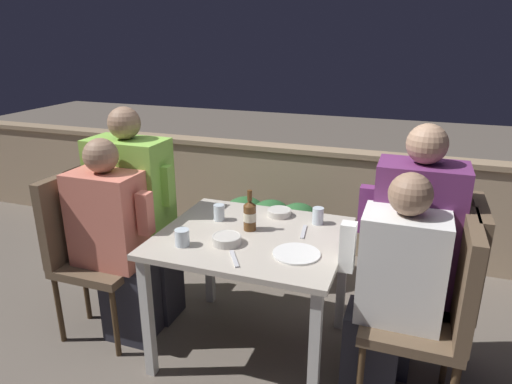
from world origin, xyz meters
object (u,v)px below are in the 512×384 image
at_px(chair_left_far, 110,225).
at_px(chair_right_far, 448,279).
at_px(chair_right_near, 439,303).
at_px(person_purple_stripe, 406,255).
at_px(person_white_polo, 390,292).
at_px(person_coral_top, 116,242).
at_px(beer_bottle, 250,215).
at_px(chair_left_near, 86,240).
at_px(person_green_blouse, 137,216).
at_px(potted_plant, 126,200).

height_order(chair_left_far, chair_right_far, same).
distance_m(chair_right_near, person_purple_stripe, 0.31).
distance_m(person_white_polo, person_purple_stripe, 0.27).
relative_size(chair_left_far, person_purple_stripe, 0.73).
height_order(chair_left_far, person_white_polo, person_white_polo).
relative_size(chair_right_near, chair_right_far, 1.00).
height_order(person_coral_top, beer_bottle, person_coral_top).
bearing_deg(person_coral_top, beer_bottle, 13.10).
distance_m(chair_left_near, chair_right_far, 2.01).
height_order(chair_left_near, person_green_blouse, person_green_blouse).
bearing_deg(person_coral_top, person_green_blouse, 92.26).
distance_m(person_green_blouse, person_purple_stripe, 1.59).
bearing_deg(chair_left_near, person_purple_stripe, 7.59).
bearing_deg(person_white_polo, chair_left_far, 171.86).
relative_size(person_coral_top, chair_right_near, 1.23).
bearing_deg(chair_left_far, potted_plant, 118.84).
height_order(person_coral_top, person_green_blouse, person_green_blouse).
bearing_deg(chair_right_near, person_purple_stripe, 123.24).
relative_size(chair_left_near, person_coral_top, 0.81).
relative_size(chair_left_near, chair_right_near, 1.00).
bearing_deg(beer_bottle, person_coral_top, -166.90).
bearing_deg(chair_right_near, person_coral_top, 179.75).
height_order(chair_left_near, chair_left_far, same).
bearing_deg(person_purple_stripe, chair_left_far, 179.91).
bearing_deg(person_white_polo, chair_right_near, 0.00).
distance_m(person_green_blouse, chair_right_near, 1.77).
relative_size(chair_left_near, potted_plant, 1.34).
height_order(beer_bottle, potted_plant, beer_bottle).
bearing_deg(beer_bottle, person_green_blouse, 175.10).
xyz_separation_m(chair_left_near, person_coral_top, (0.21, 0.00, 0.02)).
xyz_separation_m(chair_left_far, chair_right_near, (1.96, -0.25, 0.00)).
xyz_separation_m(person_coral_top, person_green_blouse, (-0.01, 0.24, 0.06)).
height_order(person_purple_stripe, potted_plant, person_purple_stripe).
bearing_deg(chair_left_far, person_green_blouse, 0.00).
bearing_deg(potted_plant, chair_left_near, -67.32).
distance_m(person_coral_top, beer_bottle, 0.80).
distance_m(person_coral_top, chair_right_far, 1.80).
relative_size(chair_left_far, beer_bottle, 4.35).
bearing_deg(person_purple_stripe, chair_right_far, 0.00).
xyz_separation_m(chair_right_near, person_purple_stripe, (-0.16, 0.25, 0.10)).
bearing_deg(chair_right_far, person_coral_top, -172.39).
bearing_deg(person_purple_stripe, person_coral_top, -171.40).
bearing_deg(person_purple_stripe, beer_bottle, -175.64).
distance_m(person_purple_stripe, potted_plant, 2.32).
bearing_deg(chair_right_far, chair_left_near, -173.19).
height_order(chair_left_far, person_green_blouse, person_green_blouse).
bearing_deg(person_white_polo, chair_left_near, 179.75).
bearing_deg(person_green_blouse, person_coral_top, -87.74).
relative_size(person_coral_top, person_purple_stripe, 0.90).
bearing_deg(chair_left_far, person_purple_stripe, -0.09).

